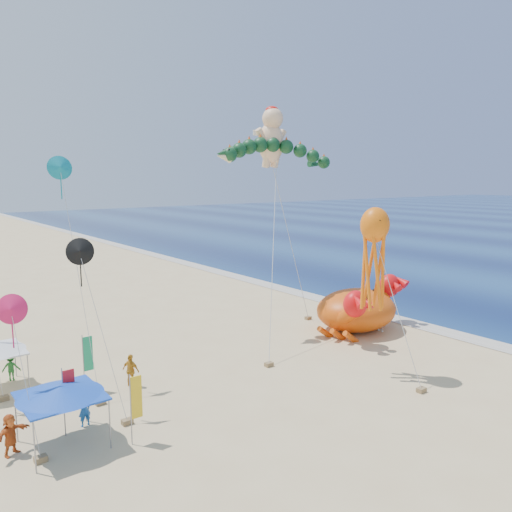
{
  "coord_description": "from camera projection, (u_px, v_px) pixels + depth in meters",
  "views": [
    {
      "loc": [
        -21.39,
        -22.94,
        11.45
      ],
      "look_at": [
        -2.0,
        2.0,
        6.5
      ],
      "focal_mm": 35.0,
      "sensor_mm": 36.0,
      "label": 1
    }
  ],
  "objects": [
    {
      "name": "canopy_blue",
      "position": [
        61.0,
        391.0,
        21.26
      ],
      "size": [
        3.6,
        3.6,
        2.71
      ],
      "color": "gray",
      "rests_on": "ground"
    },
    {
      "name": "crab_inflatable",
      "position": [
        358.0,
        308.0,
        37.66
      ],
      "size": [
        8.89,
        7.24,
        3.89
      ],
      "color": "#DA4F0B",
      "rests_on": "ground"
    },
    {
      "name": "octopus_kite",
      "position": [
        374.0,
        251.0,
        28.42
      ],
      "size": [
        1.76,
        4.42,
        9.84
      ],
      "color": "orange",
      "rests_on": "ground"
    },
    {
      "name": "cherub_kite",
      "position": [
        272.0,
        136.0,
        38.1
      ],
      "size": [
        4.0,
        2.64,
        16.84
      ],
      "color": "#FFCB9B",
      "rests_on": "ground"
    },
    {
      "name": "beachgoers",
      "position": [
        113.0,
        381.0,
        26.22
      ],
      "size": [
        27.04,
        9.49,
        1.87
      ],
      "color": "#C6571F",
      "rests_on": "ground"
    },
    {
      "name": "small_kites",
      "position": [
        22.0,
        269.0,
        24.44
      ],
      "size": [
        6.42,
        11.52,
        12.68
      ],
      "color": "#0D7C8F",
      "rests_on": "ground"
    },
    {
      "name": "ground",
      "position": [
        299.0,
        355.0,
        32.64
      ],
      "size": [
        320.0,
        320.0,
        0.0
      ],
      "primitive_type": "plane",
      "color": "#D1B784",
      "rests_on": "ground"
    },
    {
      "name": "foam_strip",
      "position": [
        409.0,
        322.0,
        39.91
      ],
      "size": [
        320.0,
        320.0,
        0.0
      ],
      "primitive_type": "plane",
      "color": "silver",
      "rests_on": "ground"
    },
    {
      "name": "dragon_kite",
      "position": [
        275.0,
        156.0,
        37.18
      ],
      "size": [
        10.89,
        8.02,
        14.14
      ],
      "color": "#0F371B",
      "rests_on": "ground"
    },
    {
      "name": "feather_flags",
      "position": [
        49.0,
        385.0,
        23.02
      ],
      "size": [
        8.93,
        6.69,
        3.2
      ],
      "color": "gray",
      "rests_on": "ground"
    }
  ]
}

